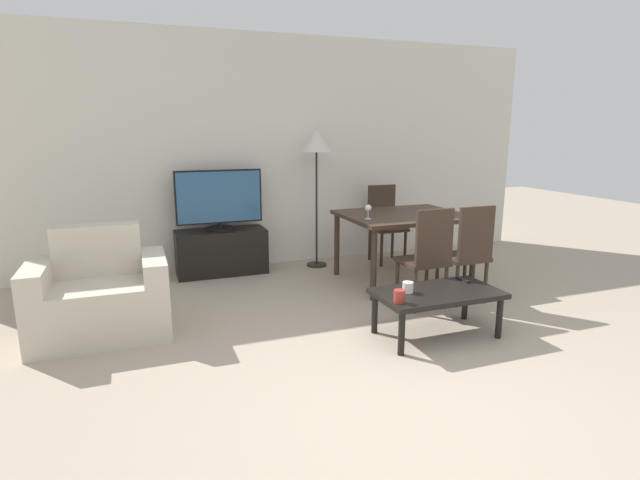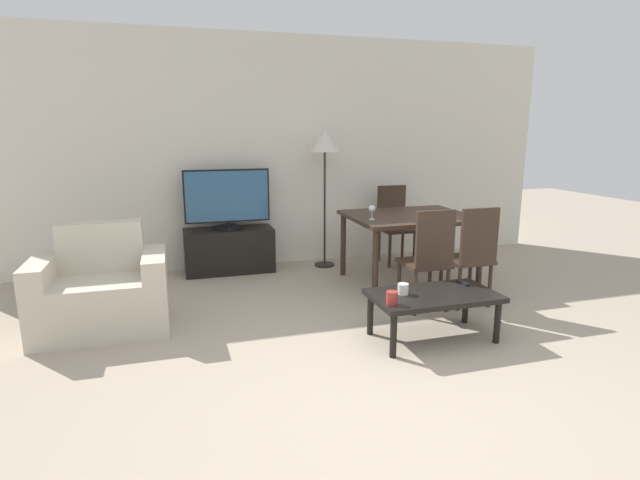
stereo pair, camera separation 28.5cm
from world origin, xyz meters
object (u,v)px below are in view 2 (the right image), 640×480
dining_table (409,222)px  dining_chair_far (394,221)px  cup_white_near (403,289)px  wine_glass_left (372,209)px  tv (227,199)px  dining_chair_near_right (472,252)px  tv_stand (229,250)px  coffee_table (434,299)px  floor_lamp (325,147)px  armchair (102,292)px  remote_primary (463,283)px  cup_colored_far (392,298)px  dining_chair_near (429,256)px

dining_table → dining_chair_far: 0.88m
cup_white_near → wine_glass_left: bearing=79.1°
tv → dining_chair_near_right: bearing=-41.8°
tv_stand → tv: size_ratio=1.05×
dining_chair_near_right → dining_table: bearing=104.9°
tv_stand → tv: (0.00, -0.00, 0.59)m
coffee_table → cup_white_near: 0.26m
floor_lamp → tv: bearing=176.7°
armchair → remote_primary: size_ratio=6.89×
armchair → cup_white_near: size_ratio=12.20×
dining_table → cup_colored_far: (-0.90, -1.54, -0.24)m
tv_stand → armchair: bearing=-130.5°
tv_stand → dining_table: size_ratio=0.79×
dining_chair_far → dining_chair_near: bearing=-104.9°
wine_glass_left → tv_stand: bearing=139.3°
armchair → coffee_table: size_ratio=1.05×
cup_colored_far → wine_glass_left: 1.51m
coffee_table → cup_colored_far: 0.45m
tv_stand → coffee_table: bearing=-61.1°
wine_glass_left → coffee_table: bearing=-89.6°
coffee_table → tv: bearing=118.9°
remote_primary → cup_colored_far: bearing=-159.7°
tv_stand → floor_lamp: (1.13, -0.07, 1.16)m
remote_primary → cup_colored_far: (-0.77, -0.29, 0.04)m
remote_primary → dining_chair_far: bearing=80.4°
dining_chair_near_right → wine_glass_left: dining_chair_near_right is taller
armchair → cup_colored_far: armchair is taller
tv → coffee_table: size_ratio=0.97×
cup_white_near → tv_stand: bearing=114.7°
floor_lamp → remote_primary: bearing=-76.3°
tv → cup_white_near: (1.07, -2.32, -0.43)m
dining_chair_near → cup_white_near: size_ratio=11.15×
tv_stand → wine_glass_left: 1.82m
tv → cup_colored_far: size_ratio=9.74×
dining_chair_far → cup_colored_far: bearing=-115.3°
floor_lamp → tv_stand: bearing=176.6°
armchair → tv_stand: armchair is taller
floor_lamp → cup_white_near: floor_lamp is taller
floor_lamp → cup_colored_far: 2.65m
dining_chair_near → dining_chair_near_right: 0.44m
armchair → cup_colored_far: (2.09, -1.11, 0.11)m
dining_chair_near_right → wine_glass_left: size_ratio=6.47×
dining_chair_far → dining_chair_near_right: same height
armchair → tv: size_ratio=1.08×
tv → dining_table: size_ratio=0.75×
dining_table → dining_chair_near_right: dining_chair_near_right is taller
tv → dining_table: (1.79, -0.97, -0.19)m
tv_stand → cup_white_near: tv_stand is taller
cup_colored_far → tv_stand: bearing=109.5°
dining_chair_far → wine_glass_left: (-0.72, -0.99, 0.33)m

